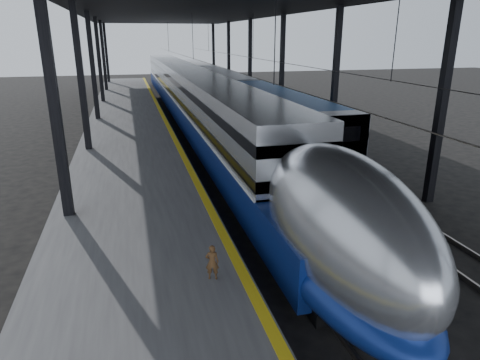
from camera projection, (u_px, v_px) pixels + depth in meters
name	position (u px, v px, depth m)	size (l,w,h in m)	color
ground	(260.00, 289.00, 12.79)	(160.00, 160.00, 0.00)	black
platform	(129.00, 136.00, 30.14)	(6.00, 80.00, 1.00)	#4C4C4F
yellow_strip	(169.00, 127.00, 30.65)	(0.30, 80.00, 0.01)	yellow
rails	(239.00, 136.00, 32.19)	(6.52, 80.00, 0.16)	slate
canopy	(201.00, 6.00, 28.69)	(18.00, 75.00, 9.47)	black
tgv_train	(192.00, 98.00, 37.04)	(3.14, 65.20, 4.51)	silver
second_train	(225.00, 89.00, 46.54)	(2.58, 56.05, 3.55)	navy
child	(212.00, 262.00, 11.34)	(0.36, 0.24, 0.99)	#50331A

